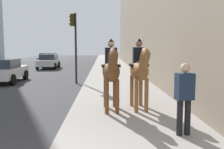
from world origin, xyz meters
The scene contains 7 objects.
mounted_horse_near centered at (4.84, -1.36, 1.43)m, with size 2.15×0.62×2.34m.
mounted_horse_far centered at (4.98, -2.29, 1.44)m, with size 2.15×0.63×2.35m.
pedestrian_greeting centered at (2.54, -2.99, 1.10)m, with size 0.32×0.44×1.70m.
car_near_lane centered at (26.48, 5.40, 0.75)m, with size 3.90×2.07×1.44m.
car_mid_lane centered at (12.25, 4.94, 0.74)m, with size 4.06×2.04×1.44m.
car_far_lane centered at (22.07, 4.39, 0.76)m, with size 4.06×2.00×1.44m.
traffic_light_near_curb centered at (11.72, 0.59, 2.76)m, with size 0.20×0.44×4.14m.
Camera 1 is at (-3.08, -1.11, 2.20)m, focal length 39.87 mm.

